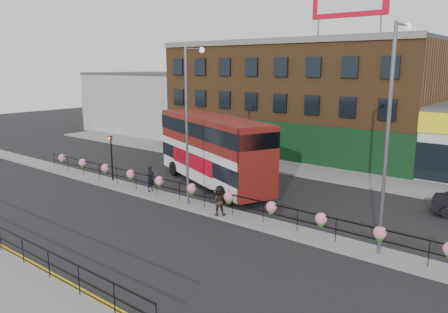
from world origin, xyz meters
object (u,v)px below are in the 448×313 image
Objects in this scene: pedestrian_a at (151,179)px; lamp_column_east at (391,120)px; double_decker_bus at (213,143)px; lamp_column_west at (189,113)px; pedestrian_b at (218,201)px.

lamp_column_east is at bearing -98.19° from pedestrian_a.
lamp_column_west is (1.83, -4.17, 2.55)m from double_decker_bus.
double_decker_bus is 4.83m from pedestrian_a.
double_decker_bus is 6.93m from pedestrian_b.
lamp_column_west is 0.93× the size of lamp_column_east.
lamp_column_west is (-2.70, 0.68, 4.54)m from pedestrian_b.
lamp_column_west reaches higher than pedestrian_b.
pedestrian_a is 15.65m from lamp_column_east.
lamp_column_west is 11.23m from lamp_column_east.
double_decker_bus is 5.22m from lamp_column_west.
double_decker_bus is at bearing 113.67° from lamp_column_west.
double_decker_bus is at bearing 162.76° from lamp_column_east.
pedestrian_a is 6.39m from pedestrian_b.
double_decker_bus is at bearing -83.77° from pedestrian_b.
double_decker_bus is at bearing -32.29° from pedestrian_a.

